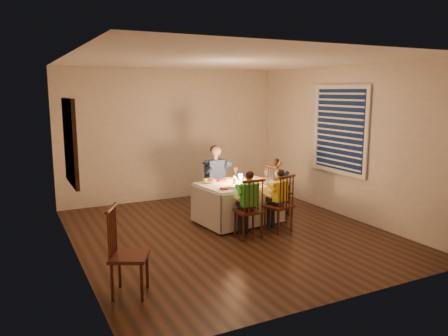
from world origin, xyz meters
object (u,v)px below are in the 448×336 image
chair_extra (131,294)px  serving_bowl (210,181)px  dining_table (238,195)px  chair_near_right (278,231)px  child_green (248,237)px  child_yellow (278,231)px  chair_end (277,215)px  adult (216,212)px  child_teal (277,215)px  chair_adult (216,212)px  chair_near_left (248,237)px

chair_extra → serving_bowl: (1.89, 2.02, 0.69)m
dining_table → chair_near_right: dining_table is taller
child_green → child_yellow: bearing=-172.6°
chair_near_right → child_green: child_green is taller
chair_end → serving_bowl: bearing=76.8°
chair_near_right → adult: (-0.40, 1.41, 0.00)m
chair_near_right → serving_bowl: bearing=-65.0°
dining_table → child_teal: dining_table is taller
chair_end → chair_adult: bearing=48.1°
chair_adult → chair_near_right: size_ratio=1.00×
chair_near_right → chair_extra: 2.85m
dining_table → chair_adult: size_ratio=1.52×
chair_end → dining_table: bearing=89.2°
chair_near_right → adult: adult is taller
chair_extra → child_teal: size_ratio=0.97×
child_yellow → child_teal: 0.90m
adult → child_yellow: adult is taller
adult → serving_bowl: serving_bowl is taller
chair_end → chair_extra: chair_extra is taller
dining_table → child_teal: (0.83, 0.07, -0.48)m
child_yellow → serving_bowl: bearing=-65.0°
chair_end → chair_extra: size_ratio=0.93×
child_green → chair_near_right: bearing=-172.6°
chair_end → chair_extra: 3.63m
chair_adult → child_teal: bearing=-41.2°
chair_adult → child_yellow: bearing=-79.2°
dining_table → chair_end: size_ratio=1.52×
dining_table → chair_near_right: 0.91m
chair_near_left → chair_end: 1.32m
chair_extra → child_teal: (3.11, 1.86, 0.00)m
child_teal → serving_bowl: (-1.23, 0.16, 0.69)m
serving_bowl → adult: bearing=54.8°
chair_extra → child_teal: bearing=-32.5°
chair_end → child_yellow: child_yellow is taller
child_green → dining_table: bearing=-103.4°
dining_table → adult: size_ratio=1.14×
dining_table → child_green: size_ratio=1.36×
child_teal → serving_bowl: serving_bowl is taller
adult → chair_end: bearing=-41.2°
dining_table → chair_extra: dining_table is taller
dining_table → chair_extra: bearing=-148.4°
chair_end → child_teal: 0.00m
child_teal → serving_bowl: 1.42m
chair_end → child_yellow: size_ratio=0.93×
chair_extra → child_yellow: bearing=-40.7°
chair_near_right → chair_extra: size_ratio=0.93×
chair_near_left → adult: bearing=-93.1°
chair_near_right → chair_end: same height
serving_bowl → child_teal: bearing=-7.5°
chair_end → child_teal: child_teal is taller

